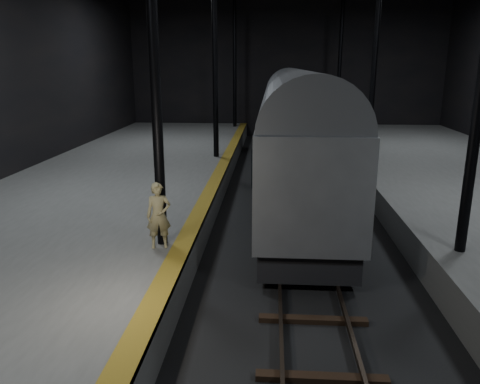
{
  "coord_description": "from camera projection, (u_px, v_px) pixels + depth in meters",
  "views": [
    {
      "loc": [
        -0.98,
        -15.34,
        5.53
      ],
      "look_at": [
        -1.87,
        -2.44,
        2.0
      ],
      "focal_mm": 35.0,
      "sensor_mm": 36.0,
      "label": 1
    }
  ],
  "objects": [
    {
      "name": "woman",
      "position": [
        159.0,
        216.0,
        11.79
      ],
      "size": [
        0.7,
        0.55,
        1.7
      ],
      "primitive_type": "imported",
      "rotation": [
        0.0,
        0.0,
        0.26
      ],
      "color": "tan",
      "rests_on": "platform_left"
    },
    {
      "name": "tactile_strip",
      "position": [
        205.0,
        200.0,
        16.11
      ],
      "size": [
        0.5,
        43.8,
        0.01
      ],
      "primitive_type": "cube",
      "color": "#7B6116",
      "rests_on": "platform_left"
    },
    {
      "name": "ground",
      "position": [
        299.0,
        230.0,
        16.16
      ],
      "size": [
        44.0,
        44.0,
        0.0
      ],
      "primitive_type": "plane",
      "color": "black",
      "rests_on": "ground"
    },
    {
      "name": "track",
      "position": [
        299.0,
        228.0,
        16.14
      ],
      "size": [
        2.4,
        43.0,
        0.24
      ],
      "color": "#3F3328",
      "rests_on": "ground"
    },
    {
      "name": "platform_left",
      "position": [
        86.0,
        212.0,
        16.52
      ],
      "size": [
        9.0,
        43.8,
        1.0
      ],
      "primitive_type": "cube",
      "color": "#555553",
      "rests_on": "ground"
    },
    {
      "name": "train",
      "position": [
        295.0,
        127.0,
        20.11
      ],
      "size": [
        2.93,
        19.54,
        5.22
      ],
      "color": "#9EA1A6",
      "rests_on": "ground"
    }
  ]
}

